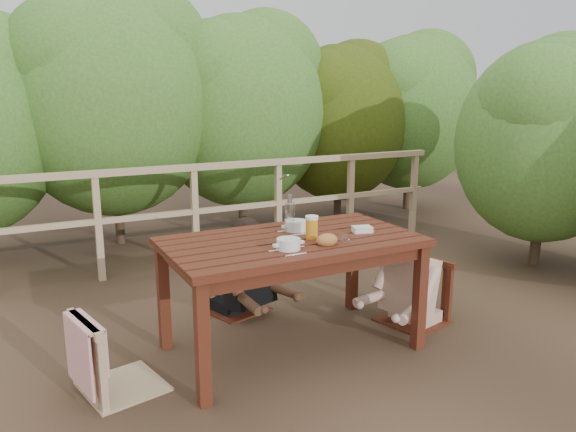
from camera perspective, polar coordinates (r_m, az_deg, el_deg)
name	(u,v)px	position (r m, az deg, el deg)	size (l,w,h in m)	color
ground	(291,347)	(3.82, 0.36, -13.44)	(60.00, 60.00, 0.00)	#4B3524
table	(291,295)	(3.67, 0.36, -8.19)	(1.62, 0.91, 0.75)	#3F190E
chair_left	(118,316)	(3.31, -17.17, -9.84)	(0.44, 0.44, 0.89)	tan
chair_far	(235,259)	(4.28, -5.49, -4.41)	(0.42, 0.42, 0.85)	#3F190E
chair_right	(415,266)	(4.16, 12.96, -5.03)	(0.44, 0.44, 0.88)	#3F190E
woman	(234,238)	(4.26, -5.64, -2.28)	(0.47, 0.58, 1.17)	black
diner_right	(419,247)	(4.14, 13.37, -3.10)	(0.47, 0.57, 1.16)	tan
railing	(195,216)	(5.41, -9.59, -0.01)	(5.60, 0.10, 1.01)	tan
hedge_row	(191,72)	(6.54, -10.00, 14.49)	(6.60, 1.60, 3.80)	#3A6123
soup_near	(288,245)	(3.29, 0.05, -3.03)	(0.24, 0.24, 0.08)	white
soup_far	(296,227)	(3.73, 0.85, -1.10)	(0.26, 0.26, 0.09)	white
bread_roll	(327,240)	(3.41, 4.04, -2.52)	(0.14, 0.11, 0.08)	#B3752E
beer_glass	(312,228)	(3.54, 2.47, -1.26)	(0.08, 0.08, 0.16)	orange
bottle	(290,215)	(3.64, 0.18, 0.09)	(0.07, 0.07, 0.28)	silver
tumbler	(345,240)	(3.45, 5.94, -2.47)	(0.06, 0.06, 0.07)	white
butter_tub	(362,230)	(3.72, 7.67, -1.48)	(0.13, 0.09, 0.05)	white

